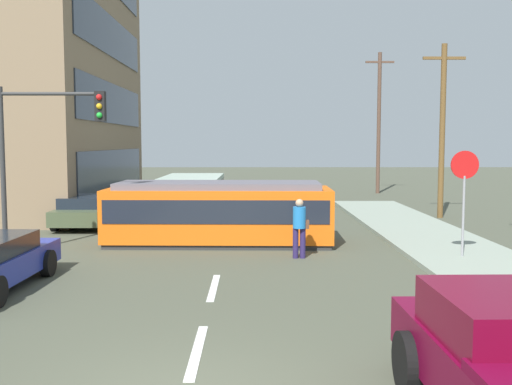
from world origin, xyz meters
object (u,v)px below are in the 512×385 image
Objects in this scene: streetcar_tram at (219,212)px; utility_pole_mid at (442,128)px; city_bus at (192,193)px; traffic_light_mast at (45,137)px; pedestrian_crossing at (300,225)px; parked_sedan_far at (89,210)px; stop_sign at (464,181)px; utility_pole_far at (379,121)px.

utility_pole_mid is at bearing 34.93° from streetcar_tram.
city_bus is 0.76× the size of utility_pole_mid.
city_bus is 1.17× the size of traffic_light_mast.
utility_pole_mid is (6.80, 8.81, 2.93)m from pedestrian_crossing.
utility_pole_mid is at bearing 9.63° from parked_sedan_far.
traffic_light_mast is 16.34m from utility_pole_mid.
traffic_light_mast is at bearing -85.26° from parked_sedan_far.
utility_pole_mid reaches higher than stop_sign.
traffic_light_mast is at bearing -109.52° from city_bus.
utility_pole_far is at bearing 90.41° from utility_pole_mid.
parked_sedan_far is 6.65m from traffic_light_mast.
streetcar_tram is 1.63× the size of parked_sedan_far.
city_bus is 1.27× the size of parked_sedan_far.
utility_pole_mid is 12.20m from utility_pole_far.
utility_pole_far reaches higher than streetcar_tram.
parked_sedan_far is at bearing -141.26° from city_bus.
city_bus is at bearing 130.62° from stop_sign.
pedestrian_crossing is 0.35× the size of traffic_light_mast.
pedestrian_crossing is at bearing -45.10° from streetcar_tram.
pedestrian_crossing is 0.19× the size of utility_pole_far.
city_bus is 3.35× the size of pedestrian_crossing.
utility_pole_far is (6.71, 20.99, 3.68)m from pedestrian_crossing.
traffic_light_mast is (-7.16, 0.33, 2.44)m from pedestrian_crossing.
stop_sign is 21.72m from utility_pole_far.
parked_sedan_far is 0.92× the size of traffic_light_mast.
stop_sign is (8.39, -9.78, 1.18)m from city_bus.
utility_pole_mid is 0.83× the size of utility_pole_far.
streetcar_tram is at bearing -116.07° from utility_pole_far.
utility_pole_mid is (9.18, 6.41, 2.85)m from streetcar_tram.
city_bus is at bearing 102.89° from streetcar_tram.
traffic_light_mast is (0.50, -6.03, 2.76)m from parked_sedan_far.
city_bus is 16.23m from utility_pole_far.
traffic_light_mast is (-4.77, -2.07, 2.36)m from streetcar_tram.
streetcar_tram is at bearing 157.18° from stop_sign.
streetcar_tram reaches higher than parked_sedan_far.
city_bus is at bearing 113.10° from pedestrian_crossing.
utility_pole_far is (10.68, 11.68, 3.61)m from city_bus.
stop_sign is at bearing -96.10° from utility_pole_far.
parked_sedan_far is 0.50× the size of utility_pole_far.
utility_pole_far reaches higher than pedestrian_crossing.
utility_pole_far is at bearing 45.52° from parked_sedan_far.
city_bus reaches higher than pedestrian_crossing.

